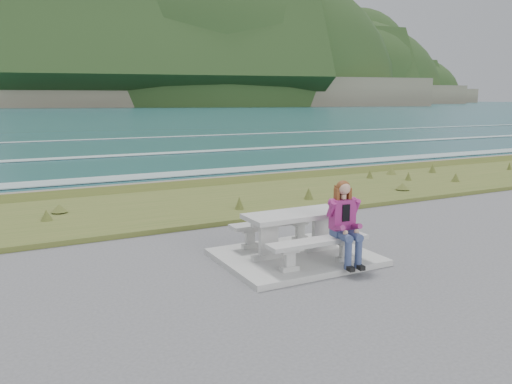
{
  "coord_description": "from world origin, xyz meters",
  "views": [
    {
      "loc": [
        -4.49,
        -7.16,
        2.78
      ],
      "look_at": [
        -0.16,
        1.2,
        1.03
      ],
      "focal_mm": 35.0,
      "sensor_mm": 36.0,
      "label": 1
    }
  ],
  "objects_px": {
    "bench_seaward": "(276,226)",
    "picnic_table": "(296,222)",
    "bench_landward": "(318,245)",
    "seated_woman": "(346,234)"
  },
  "relations": [
    {
      "from": "picnic_table",
      "to": "bench_landward",
      "type": "bearing_deg",
      "value": -90.0
    },
    {
      "from": "picnic_table",
      "to": "seated_woman",
      "type": "bearing_deg",
      "value": -61.06
    },
    {
      "from": "bench_landward",
      "to": "seated_woman",
      "type": "distance_m",
      "value": 0.5
    },
    {
      "from": "picnic_table",
      "to": "bench_landward",
      "type": "relative_size",
      "value": 1.0
    },
    {
      "from": "bench_seaward",
      "to": "seated_woman",
      "type": "relative_size",
      "value": 1.31
    },
    {
      "from": "picnic_table",
      "to": "bench_seaward",
      "type": "height_order",
      "value": "picnic_table"
    },
    {
      "from": "bench_landward",
      "to": "seated_woman",
      "type": "relative_size",
      "value": 1.31
    },
    {
      "from": "picnic_table",
      "to": "bench_landward",
      "type": "height_order",
      "value": "picnic_table"
    },
    {
      "from": "bench_seaward",
      "to": "picnic_table",
      "type": "bearing_deg",
      "value": -90.0
    },
    {
      "from": "picnic_table",
      "to": "bench_seaward",
      "type": "distance_m",
      "value": 0.74
    }
  ]
}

